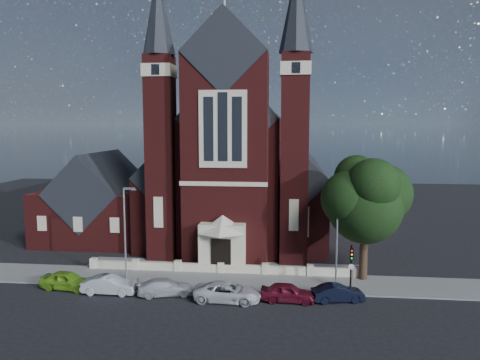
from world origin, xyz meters
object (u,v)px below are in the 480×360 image
Objects in this scene: parish_hall at (101,205)px; car_dark_red at (288,292)px; car_lime_van at (67,280)px; street_lamp_right at (338,233)px; street_tree at (367,202)px; car_silver_a at (110,285)px; car_silver_b at (166,287)px; church at (240,167)px; car_navy at (338,293)px; traffic_signal at (351,263)px; street_lamp_left at (126,228)px; car_white_suv at (228,292)px.

car_dark_red is (22.07, -17.63, -3.30)m from parish_hall.
parish_hall reaches higher than car_lime_van.
street_lamp_right reaches higher than car_dark_red.
car_silver_a is at bearing -165.85° from street_tree.
car_silver_b is at bearing 90.64° from car_dark_red.
car_navy is at bearing -66.03° from church.
car_dark_red is (-4.02, -3.63, -3.88)m from street_lamp_right.
car_lime_van reaches higher than car_navy.
street_lamp_right is 1.82× the size of car_silver_b.
car_silver_b is at bearing -166.34° from street_lamp_right.
car_navy is at bearing -124.85° from traffic_signal.
church is 25.99m from car_lime_van.
car_silver_a is (3.84, -0.59, -0.02)m from car_lime_van.
car_navy is at bearing -119.10° from street_tree.
parish_hall is 3.05× the size of traffic_signal.
car_navy is at bearing -89.68° from car_silver_a.
car_silver_a is at bearing 92.00° from car_dark_red.
street_lamp_left and street_lamp_right have the same top height.
street_lamp_left is 14.95m from car_dark_red.
church is 23.77m from car_silver_b.
car_lime_van is at bearing 90.23° from car_dark_red.
car_white_suv is 8.41m from car_navy.
street_tree is 1.32× the size of street_lamp_left.
street_lamp_right is (18.00, 0.00, 0.00)m from street_lamp_left.
car_lime_van is at bearing 80.68° from car_silver_a.
car_white_suv is (-11.11, -5.74, -6.24)m from street_tree.
car_navy is (17.76, -3.22, -3.94)m from street_lamp_left.
church is 7.98× the size of car_silver_a.
parish_hall is 31.20m from traffic_signal.
car_dark_red is (14.15, -0.13, -0.01)m from car_silver_a.
car_silver_b is 0.86× the size of car_white_suv.
car_dark_red is at bearing 84.02° from car_navy.
car_white_suv is 1.23× the size of car_dark_red.
car_dark_red is (13.98, -3.63, -3.88)m from street_lamp_left.
street_lamp_right is at bearing -79.68° from car_silver_a.
traffic_signal is at bearing -29.98° from parish_hall.
street_lamp_right is 2.02× the size of traffic_signal.
street_lamp_left is 6.28m from car_lime_van.
car_navy is at bearing -33.67° from parish_hall.
street_lamp_left is at bearing 180.00° from street_lamp_right.
parish_hall is (-16.00, -4.94, -4.17)m from church.
car_navy is at bearing -81.93° from car_white_suv.
church is at bearing 67.34° from street_lamp_left.
parish_hall is 2.74× the size of car_silver_b.
church is at bearing 17.55° from car_dark_red.
street_tree reaches higher than car_navy.
car_dark_red is (17.99, -0.71, -0.03)m from car_lime_van.
church reaches higher than car_white_suv.
street_lamp_right reaches higher than car_silver_a.
parish_hall is at bearing 151.78° from street_lamp_right.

